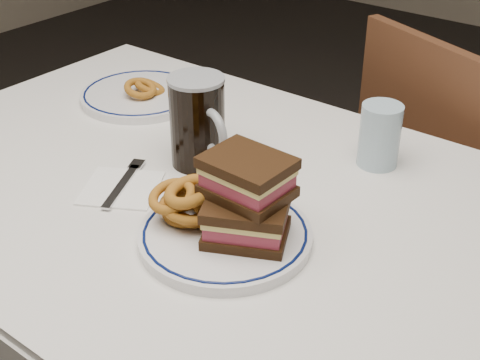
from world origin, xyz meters
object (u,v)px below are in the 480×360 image
Objects in this scene: main_plate at (225,235)px; beer_mug at (198,121)px; far_plate at (141,95)px; chair_far at (443,187)px; reuben_sandwich at (247,199)px.

main_plate is 0.26m from beer_mug.
far_plate is (-0.48, 0.30, -0.00)m from main_plate.
far_plate is at bearing 148.42° from main_plate.
beer_mug is 0.64× the size of far_plate.
chair_far is 5.22× the size of beer_mug.
reuben_sandwich is at bearing -91.89° from chair_far.
reuben_sandwich is 0.26m from beer_mug.
reuben_sandwich reaches higher than main_plate.
chair_far is at bearing 88.11° from reuben_sandwich.
chair_far is 3.29× the size of main_plate.
main_plate is 1.01× the size of far_plate.
main_plate and far_plate have the same top height.
main_plate is at bearing -153.00° from reuben_sandwich.
reuben_sandwich is (-0.03, -0.78, 0.35)m from chair_far.
main_plate is (-0.06, -0.80, 0.28)m from chair_far.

